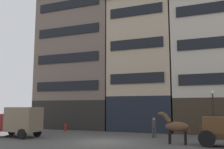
# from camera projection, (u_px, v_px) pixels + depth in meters

# --- Properties ---
(ground_plane) EXTENTS (120.00, 120.00, 0.00)m
(ground_plane) POSITION_uv_depth(u_px,v_px,m) (104.00, 142.00, 18.69)
(ground_plane) COLOR #4C4947
(building_far_left) EXTENTS (10.34, 6.21, 17.36)m
(building_far_left) POSITION_uv_depth(u_px,v_px,m) (79.00, 60.00, 31.90)
(building_far_left) COLOR black
(building_far_left) RESTS_ON ground_plane
(building_center_left) EXTENTS (7.49, 6.21, 15.52)m
(building_center_left) POSITION_uv_depth(u_px,v_px,m) (143.00, 63.00, 28.76)
(building_center_left) COLOR black
(building_center_left) RESTS_ON ground_plane
(building_center_right) EXTENTS (8.93, 6.21, 14.59)m
(building_center_right) POSITION_uv_depth(u_px,v_px,m) (215.00, 63.00, 25.92)
(building_center_right) COLOR #33281E
(building_center_right) RESTS_ON ground_plane
(cargo_wagon) EXTENTS (3.00, 1.71, 1.98)m
(cargo_wagon) POSITION_uv_depth(u_px,v_px,m) (220.00, 129.00, 16.51)
(cargo_wagon) COLOR #3D2819
(cargo_wagon) RESTS_ON ground_plane
(draft_horse) EXTENTS (2.35, 0.72, 2.30)m
(draft_horse) POSITION_uv_depth(u_px,v_px,m) (176.00, 126.00, 17.57)
(draft_horse) COLOR #513823
(draft_horse) RESTS_ON ground_plane
(delivery_truck_near) EXTENTS (4.40, 2.25, 2.62)m
(delivery_truck_near) POSITION_uv_depth(u_px,v_px,m) (19.00, 121.00, 21.66)
(delivery_truck_near) COLOR maroon
(delivery_truck_near) RESTS_ON ground_plane
(pedestrian_officer) EXTENTS (0.50, 0.50, 1.79)m
(pedestrian_officer) POSITION_uv_depth(u_px,v_px,m) (154.00, 126.00, 21.15)
(pedestrian_officer) COLOR #38332D
(pedestrian_officer) RESTS_ON ground_plane
(streetlamp_curbside) EXTENTS (0.32, 0.32, 4.12)m
(streetlamp_curbside) POSITION_uv_depth(u_px,v_px,m) (213.00, 107.00, 21.91)
(streetlamp_curbside) COLOR black
(streetlamp_curbside) RESTS_ON ground_plane
(fire_hydrant_curbside) EXTENTS (0.24, 0.24, 0.83)m
(fire_hydrant_curbside) POSITION_uv_depth(u_px,v_px,m) (65.00, 127.00, 26.82)
(fire_hydrant_curbside) COLOR maroon
(fire_hydrant_curbside) RESTS_ON ground_plane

